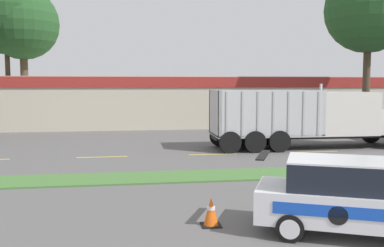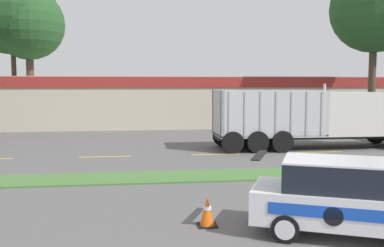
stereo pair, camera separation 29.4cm
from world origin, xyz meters
name	(u,v)px [view 1 (the left image)]	position (x,y,z in m)	size (l,w,h in m)	color
grass_verge	(183,176)	(0.00, 10.84, 0.03)	(120.00, 2.00, 0.06)	#477538
centre_line_4	(102,157)	(-3.29, 15.83, 0.00)	(2.40, 0.14, 0.01)	yellow
centre_line_5	(213,154)	(2.11, 15.83, 0.00)	(2.40, 0.14, 0.01)	yellow
centre_line_6	(316,152)	(7.51, 15.83, 0.00)	(2.40, 0.14, 0.01)	yellow
dump_truck_lead	(325,119)	(8.68, 17.27, 1.59)	(10.79, 2.84, 3.50)	black
rally_car	(347,197)	(2.97, 4.24, 0.89)	(4.59, 3.37, 1.78)	white
traffic_cone	(211,212)	(-0.02, 5.27, 0.36)	(0.48, 0.48, 0.72)	black
store_building_backdrop	(174,100)	(2.02, 33.47, 2.04)	(37.95, 12.10, 4.08)	#BCB29E
tree_behind_left	(22,17)	(-9.99, 30.14, 8.63)	(5.51, 5.51, 12.25)	#473828
tree_behind_centre	(5,0)	(-11.32, 30.58, 9.90)	(6.88, 6.88, 14.38)	#473828
tree_behind_far_right	(369,0)	(14.65, 23.42, 9.28)	(6.08, 6.08, 13.26)	#473828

